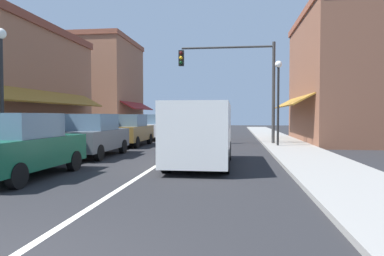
% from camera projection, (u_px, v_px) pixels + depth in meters
% --- Properties ---
extents(ground_plane, '(80.00, 80.00, 0.00)m').
position_uv_depth(ground_plane, '(192.00, 143.00, 21.26)').
color(ground_plane, black).
extents(sidewalk_left, '(2.60, 56.00, 0.12)m').
position_uv_depth(sidewalk_left, '(105.00, 142.00, 21.95)').
color(sidewalk_left, gray).
rests_on(sidewalk_left, ground).
extents(sidewalk_right, '(2.60, 56.00, 0.12)m').
position_uv_depth(sidewalk_right, '(284.00, 143.00, 20.58)').
color(sidewalk_right, gray).
rests_on(sidewalk_right, ground).
extents(lane_center_stripe, '(0.14, 52.00, 0.01)m').
position_uv_depth(lane_center_stripe, '(192.00, 143.00, 21.26)').
color(lane_center_stripe, silver).
rests_on(lane_center_stripe, ground).
extents(storefront_right_block, '(6.73, 10.20, 8.16)m').
position_uv_depth(storefront_right_block, '(346.00, 78.00, 21.91)').
color(storefront_right_block, brown).
rests_on(storefront_right_block, ground).
extents(storefront_far_left, '(6.66, 8.20, 8.64)m').
position_uv_depth(storefront_far_left, '(104.00, 87.00, 32.20)').
color(storefront_far_left, '#8E5B42').
rests_on(storefront_far_left, ground).
extents(parked_car_nearest_left, '(1.88, 4.15, 1.77)m').
position_uv_depth(parked_car_nearest_left, '(22.00, 146.00, 9.47)').
color(parked_car_nearest_left, '#0F4C33').
rests_on(parked_car_nearest_left, ground).
extents(parked_car_second_left, '(1.82, 4.12, 1.77)m').
position_uv_depth(parked_car_second_left, '(93.00, 135.00, 14.43)').
color(parked_car_second_left, '#4C5156').
rests_on(parked_car_second_left, ground).
extents(parked_car_third_left, '(1.82, 4.12, 1.77)m').
position_uv_depth(parked_car_third_left, '(130.00, 130.00, 19.55)').
color(parked_car_third_left, brown).
rests_on(parked_car_third_left, ground).
extents(parked_car_far_left, '(1.79, 4.10, 1.77)m').
position_uv_depth(parked_car_far_left, '(151.00, 127.00, 24.40)').
color(parked_car_far_left, silver).
rests_on(parked_car_far_left, ground).
extents(parked_car_distant_left, '(1.86, 4.14, 1.77)m').
position_uv_depth(parked_car_distant_left, '(166.00, 125.00, 29.06)').
color(parked_car_distant_left, '#B7BABF').
rests_on(parked_car_distant_left, ground).
extents(van_in_lane, '(2.00, 5.18, 2.12)m').
position_uv_depth(van_in_lane, '(201.00, 132.00, 11.84)').
color(van_in_lane, silver).
rests_on(van_in_lane, ground).
extents(traffic_signal_mast_arm, '(5.55, 0.50, 5.90)m').
position_uv_depth(traffic_signal_mast_arm, '(240.00, 75.00, 20.07)').
color(traffic_signal_mast_arm, '#333333').
rests_on(traffic_signal_mast_arm, ground).
extents(street_lamp_left_near, '(0.36, 0.36, 4.62)m').
position_uv_depth(street_lamp_left_near, '(1.00, 73.00, 11.68)').
color(street_lamp_left_near, black).
rests_on(street_lamp_left_near, ground).
extents(street_lamp_right_mid, '(0.36, 0.36, 4.58)m').
position_uv_depth(street_lamp_right_mid, '(278.00, 89.00, 18.37)').
color(street_lamp_right_mid, black).
rests_on(street_lamp_right_mid, ground).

